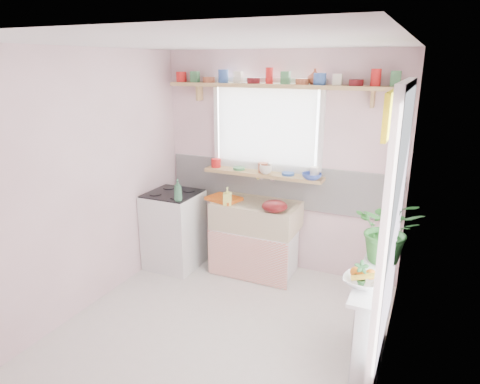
% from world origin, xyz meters
% --- Properties ---
extents(room, '(3.20, 3.20, 3.20)m').
position_xyz_m(room, '(0.66, 0.86, 1.37)').
color(room, white).
rests_on(room, ground).
extents(sink_unit, '(0.95, 0.65, 1.11)m').
position_xyz_m(sink_unit, '(-0.15, 1.29, 0.43)').
color(sink_unit, white).
rests_on(sink_unit, ground).
extents(cooker, '(0.58, 0.58, 0.93)m').
position_xyz_m(cooker, '(-1.10, 1.05, 0.46)').
color(cooker, white).
rests_on(cooker, ground).
extents(radiator_ledge, '(0.22, 0.95, 0.78)m').
position_xyz_m(radiator_ledge, '(1.30, 0.20, 0.40)').
color(radiator_ledge, white).
rests_on(radiator_ledge, ground).
extents(windowsill, '(1.40, 0.22, 0.04)m').
position_xyz_m(windowsill, '(-0.15, 1.48, 1.14)').
color(windowsill, tan).
rests_on(windowsill, room).
extents(pine_shelf, '(2.52, 0.24, 0.04)m').
position_xyz_m(pine_shelf, '(0.00, 1.47, 2.12)').
color(pine_shelf, tan).
rests_on(pine_shelf, room).
extents(shelf_crockery, '(2.47, 0.11, 0.12)m').
position_xyz_m(shelf_crockery, '(0.00, 1.47, 2.20)').
color(shelf_crockery, red).
rests_on(shelf_crockery, pine_shelf).
extents(sill_crockery, '(1.35, 0.11, 0.12)m').
position_xyz_m(sill_crockery, '(-0.15, 1.48, 1.22)').
color(sill_crockery, red).
rests_on(sill_crockery, windowsill).
extents(dish_tray, '(0.42, 0.35, 0.04)m').
position_xyz_m(dish_tray, '(-0.53, 1.23, 0.87)').
color(dish_tray, '#D25812').
rests_on(dish_tray, sink_unit).
extents(colander, '(0.36, 0.36, 0.12)m').
position_xyz_m(colander, '(0.14, 1.10, 0.91)').
color(colander, '#5E1012').
rests_on(colander, sink_unit).
extents(jade_plant, '(0.52, 0.45, 0.57)m').
position_xyz_m(jade_plant, '(1.33, 0.53, 1.06)').
color(jade_plant, '#2E6D2B').
rests_on(jade_plant, radiator_ledge).
extents(fruit_bowl, '(0.29, 0.29, 0.07)m').
position_xyz_m(fruit_bowl, '(1.21, 0.03, 0.81)').
color(fruit_bowl, white).
rests_on(fruit_bowl, radiator_ledge).
extents(herb_pot, '(0.13, 0.11, 0.21)m').
position_xyz_m(herb_pot, '(1.21, 0.00, 0.88)').
color(herb_pot, '#245B29').
rests_on(herb_pot, radiator_ledge).
extents(soap_bottle_sink, '(0.11, 0.12, 0.20)m').
position_xyz_m(soap_bottle_sink, '(-0.42, 1.10, 0.95)').
color(soap_bottle_sink, '#ECEB69').
rests_on(soap_bottle_sink, sink_unit).
extents(sill_cup, '(0.18, 0.18, 0.11)m').
position_xyz_m(sill_cup, '(-0.09, 1.42, 1.21)').
color(sill_cup, silver).
rests_on(sill_cup, windowsill).
extents(sill_bowl, '(0.22, 0.22, 0.07)m').
position_xyz_m(sill_bowl, '(0.43, 1.42, 1.19)').
color(sill_bowl, '#3651B0').
rests_on(sill_bowl, windowsill).
extents(shelf_vase, '(0.16, 0.16, 0.16)m').
position_xyz_m(shelf_vase, '(0.38, 1.53, 2.22)').
color(shelf_vase, '#A44D32').
rests_on(shelf_vase, pine_shelf).
extents(cooker_bottle, '(0.12, 0.12, 0.24)m').
position_xyz_m(cooker_bottle, '(-0.88, 0.83, 1.03)').
color(cooker_bottle, '#38704D').
rests_on(cooker_bottle, cooker).
extents(fruit, '(0.20, 0.14, 0.10)m').
position_xyz_m(fruit, '(1.22, 0.04, 0.87)').
color(fruit, orange).
rests_on(fruit, fruit_bowl).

